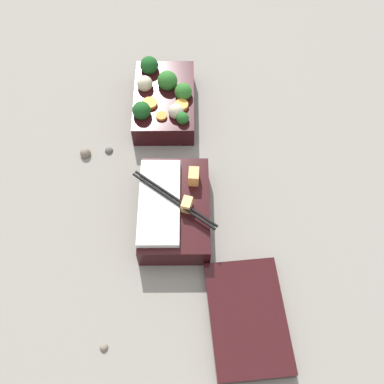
# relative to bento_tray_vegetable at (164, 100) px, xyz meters

# --- Properties ---
(ground_plane) EXTENTS (3.00, 3.00, 0.00)m
(ground_plane) POSITION_rel_bento_tray_vegetable_xyz_m (0.15, 0.02, -0.03)
(ground_plane) COLOR gray
(bento_tray_vegetable) EXTENTS (0.20, 0.13, 0.08)m
(bento_tray_vegetable) POSITION_rel_bento_tray_vegetable_xyz_m (0.00, 0.00, 0.00)
(bento_tray_vegetable) COLOR black
(bento_tray_vegetable) RESTS_ON ground_plane
(bento_tray_rice) EXTENTS (0.20, 0.16, 0.08)m
(bento_tray_rice) POSITION_rel_bento_tray_vegetable_xyz_m (0.28, 0.03, -0.00)
(bento_tray_rice) COLOR black
(bento_tray_rice) RESTS_ON ground_plane
(bento_lid) EXTENTS (0.21, 0.15, 0.02)m
(bento_lid) POSITION_rel_bento_tray_vegetable_xyz_m (0.48, 0.15, -0.02)
(bento_lid) COLOR black
(bento_lid) RESTS_ON ground_plane
(pebble_0) EXTENTS (0.01, 0.01, 0.01)m
(pebble_0) POSITION_rel_bento_tray_vegetable_xyz_m (0.52, -0.09, -0.03)
(pebble_0) COLOR #7A6B5B
(pebble_0) RESTS_ON ground_plane
(pebble_1) EXTENTS (0.02, 0.02, 0.02)m
(pebble_1) POSITION_rel_bento_tray_vegetable_xyz_m (0.12, -0.12, -0.03)
(pebble_1) COLOR #595651
(pebble_1) RESTS_ON ground_plane
(pebble_2) EXTENTS (0.02, 0.02, 0.02)m
(pebble_2) POSITION_rel_bento_tray_vegetable_xyz_m (0.13, -0.16, -0.03)
(pebble_2) COLOR #7A6B5B
(pebble_2) RESTS_ON ground_plane
(pebble_3) EXTENTS (0.02, 0.02, 0.02)m
(pebble_3) POSITION_rel_bento_tray_vegetable_xyz_m (0.13, -0.16, -0.03)
(pebble_3) COLOR #595651
(pebble_3) RESTS_ON ground_plane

